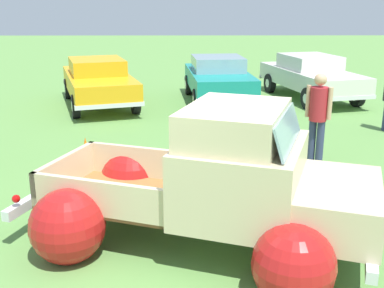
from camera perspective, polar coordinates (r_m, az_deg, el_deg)
name	(u,v)px	position (r m, az deg, el deg)	size (l,w,h in m)	color
ground_plane	(193,241)	(6.65, 0.10, -11.49)	(80.00, 80.00, 0.00)	#609347
vintage_pickup_truck	(221,193)	(6.23, 3.51, -5.87)	(5.00, 3.84, 1.96)	black
show_car_0	(98,80)	(15.15, -11.14, 7.48)	(3.17, 4.93, 1.43)	black
show_car_1	(218,77)	(15.51, 3.14, 7.97)	(2.23, 4.32, 1.43)	black
show_car_2	(311,75)	(16.38, 14.00, 7.98)	(2.87, 4.84, 1.43)	black
spectator_2	(318,112)	(9.68, 14.84, 3.66)	(0.48, 0.47, 1.82)	navy
lane_cone_0	(86,153)	(9.47, -12.54, -1.08)	(0.36, 0.36, 0.63)	black
lane_cone_1	(298,156)	(9.30, 12.52, -1.41)	(0.36, 0.36, 0.63)	black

